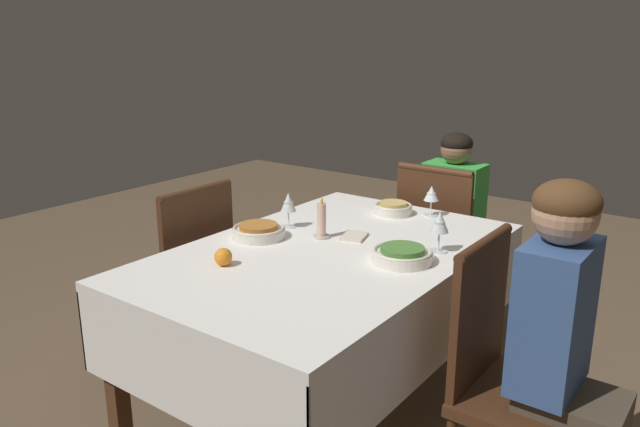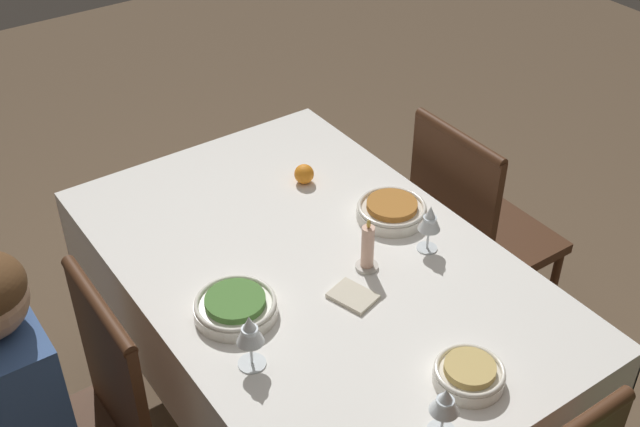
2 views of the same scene
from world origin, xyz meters
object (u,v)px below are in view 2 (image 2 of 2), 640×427
Objects in this scene: chair_north at (473,228)px; bowl_north at (392,210)px; orange_fruit at (304,174)px; bowl_east at (469,374)px; dining_table at (315,287)px; bowl_south at (236,306)px; napkin_red_folded at (352,297)px; wine_glass_east at (445,402)px; candle_centerpiece at (367,250)px; wine_glass_north at (430,220)px; wine_glass_south at (250,331)px.

chair_north reaches higher than bowl_north.
bowl_east is at bearing -9.31° from orange_fruit.
bowl_south is at bearing -78.72° from dining_table.
bowl_east reaches higher than napkin_red_folded.
bowl_east is 0.18m from wine_glass_east.
bowl_south and bowl_north have the same top height.
bowl_north is (-0.62, 0.26, -0.00)m from bowl_east.
candle_centerpiece reaches higher than dining_table.
candle_centerpiece reaches higher than bowl_east.
wine_glass_north is 0.51m from orange_fruit.
bowl_north is (-0.04, 0.31, 0.12)m from dining_table.
bowl_east is 0.94m from orange_fruit.
candle_centerpiece is (-0.03, -0.20, -0.04)m from wine_glass_north.
wine_glass_east is 2.15× the size of orange_fruit.
bowl_south is 0.61m from bowl_north.
chair_north is (-0.09, 0.74, -0.16)m from dining_table.
wine_glass_east is (0.07, -0.15, 0.07)m from bowl_east.
orange_fruit is 0.58m from napkin_red_folded.
bowl_north reaches higher than dining_table.
wine_glass_east is 0.49m from napkin_red_folded.
wine_glass_east is at bearing -30.89° from bowl_north.
bowl_south is (0.15, -1.03, 0.28)m from chair_north.
candle_centerpiece is at bearing 83.31° from bowl_south.
dining_table is at bearing -175.14° from bowl_east.
chair_north is 5.87× the size of wine_glass_south.
bowl_north is 0.33m from orange_fruit.
orange_fruit is (-0.49, -0.10, -0.07)m from wine_glass_north.
wine_glass_east is (0.42, 0.24, -0.01)m from wine_glass_south.
wine_glass_east reaches higher than bowl_east.
wine_glass_east is (0.65, -0.10, 0.19)m from dining_table.
bowl_north reaches higher than napkin_red_folded.
candle_centerpiece is at bearing 45.69° from dining_table.
chair_north is at bearing 117.37° from wine_glass_north.
wine_glass_north is at bearing 82.56° from bowl_south.
wine_glass_south is 0.53m from bowl_east.
napkin_red_folded is at bearing -1.19° from dining_table.
chair_north is at bearing 106.67° from wine_glass_south.
bowl_south is (0.06, -0.29, 0.12)m from dining_table.
bowl_south is at bearing 98.25° from chair_north.
dining_table is 0.32m from bowl_south.
wine_glass_south is 2.47× the size of orange_fruit.
napkin_red_folded is at bearing -20.97° from orange_fruit.
wine_glass_north is (0.14, 0.30, 0.20)m from dining_table.
dining_table is at bearing -114.03° from wine_glass_north.
bowl_south is 0.40m from candle_centerpiece.
wine_glass_north is at bearing 150.14° from bowl_east.
wine_glass_north reaches higher than wine_glass_east.
dining_table is 0.47m from wine_glass_south.
dining_table is at bearing -134.31° from candle_centerpiece.
chair_north is at bearing 96.55° from bowl_north.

